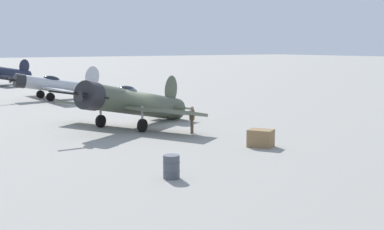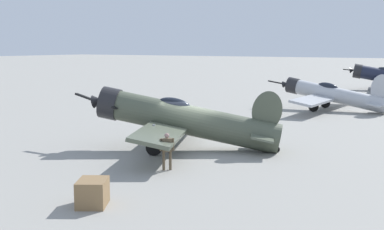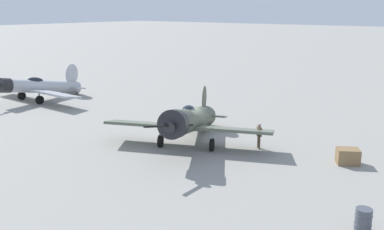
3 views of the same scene
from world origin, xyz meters
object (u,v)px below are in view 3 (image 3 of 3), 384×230
Objects in this scene: equipment_crate at (348,156)px; airplane_mid_apron at (39,87)px; airplane_foreground at (190,120)px; fuel_drum at (363,219)px; ground_crew_mechanic at (259,134)px.

airplane_mid_apron is at bearing -178.80° from equipment_crate.
fuel_drum is (12.27, -4.69, -1.10)m from airplane_foreground.
airplane_foreground is at bearing 85.27° from airplane_mid_apron.
airplane_foreground is at bearing 160.67° from ground_crew_mechanic.
airplane_mid_apron reaches higher than ground_crew_mechanic.
airplane_mid_apron is 32.64m from fuel_drum.
airplane_mid_apron is 7.86× the size of equipment_crate.
equipment_crate is at bearing 111.98° from fuel_drum.
equipment_crate is (5.33, 0.66, -0.53)m from ground_crew_mechanic.
airplane_foreground is 9.77m from equipment_crate.
ground_crew_mechanic is (23.73, -0.05, -0.35)m from airplane_mid_apron.
airplane_foreground is 0.90× the size of airplane_mid_apron.
ground_crew_mechanic is 1.74× the size of fuel_drum.
equipment_crate is 7.73m from fuel_drum.
airplane_mid_apron reaches higher than equipment_crate.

